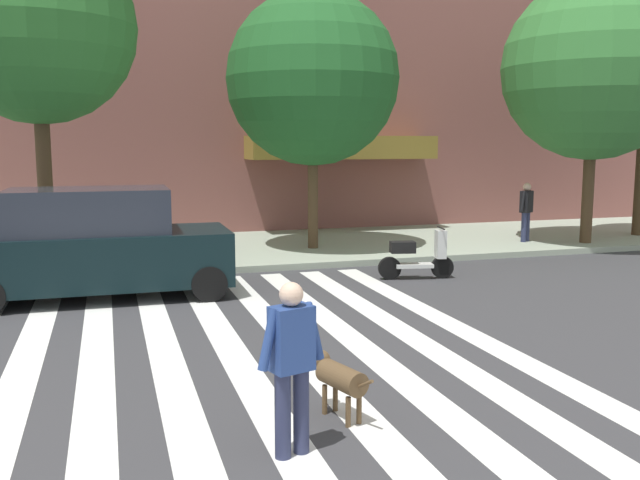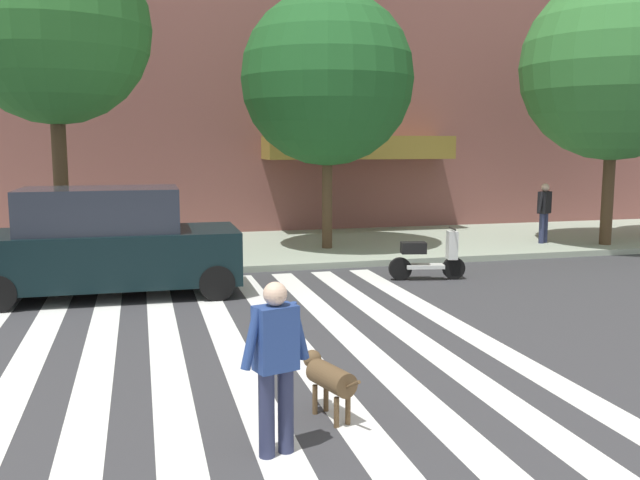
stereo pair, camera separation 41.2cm
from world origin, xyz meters
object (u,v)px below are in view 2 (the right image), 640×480
at_px(street_tree_middle, 327,79).
at_px(street_tree_further, 615,67).
at_px(pedestrian_dog_walker, 276,358).
at_px(parked_car_behind_first, 109,244).
at_px(dog_on_leash, 328,377).
at_px(pedestrian_bystander, 544,209).
at_px(parked_scooter, 427,257).
at_px(street_tree_nearest, 53,28).

bearing_deg(street_tree_middle, street_tree_further, -9.93).
xyz_separation_m(street_tree_further, pedestrian_dog_walker, (-11.06, -9.88, -3.93)).
height_order(parked_car_behind_first, street_tree_middle, street_tree_middle).
distance_m(street_tree_middle, street_tree_further, 7.61).
distance_m(street_tree_middle, dog_on_leash, 11.59).
xyz_separation_m(pedestrian_dog_walker, pedestrian_bystander, (9.58, 10.56, 0.15)).
height_order(street_tree_further, pedestrian_bystander, street_tree_further).
relative_size(parked_scooter, dog_on_leash, 1.64).
distance_m(parked_car_behind_first, street_tree_middle, 7.40).
xyz_separation_m(street_tree_nearest, pedestrian_dog_walker, (2.82, -10.11, -4.39)).
bearing_deg(pedestrian_dog_walker, parked_car_behind_first, 103.24).
height_order(parked_scooter, street_tree_nearest, street_tree_nearest).
relative_size(street_tree_nearest, pedestrian_dog_walker, 4.43).
bearing_deg(pedestrian_dog_walker, street_tree_further, 41.79).
bearing_deg(parked_scooter, parked_car_behind_first, 178.86).
bearing_deg(pedestrian_bystander, street_tree_nearest, -177.96).
xyz_separation_m(street_tree_middle, dog_on_leash, (-2.87, -10.48, -4.05)).
xyz_separation_m(parked_scooter, street_tree_nearest, (-7.52, 2.82, 4.84)).
xyz_separation_m(dog_on_leash, pedestrian_bystander, (8.88, 9.84, 0.63)).
distance_m(parked_car_behind_first, parked_scooter, 6.47).
distance_m(street_tree_middle, pedestrian_dog_walker, 12.28).
relative_size(dog_on_leash, pedestrian_bystander, 0.60).
distance_m(parked_scooter, pedestrian_dog_walker, 8.69).
xyz_separation_m(street_tree_nearest, pedestrian_bystander, (12.40, 0.44, -4.24)).
xyz_separation_m(street_tree_further, dog_on_leash, (-10.36, -9.17, -4.42)).
bearing_deg(street_tree_nearest, parked_scooter, -20.56).
height_order(pedestrian_dog_walker, dog_on_leash, pedestrian_dog_walker).
bearing_deg(parked_scooter, dog_on_leash, -121.32).
bearing_deg(street_tree_further, parked_car_behind_first, -169.11).
height_order(parked_car_behind_first, pedestrian_bystander, parked_car_behind_first).
distance_m(street_tree_nearest, dog_on_leash, 11.16).
distance_m(dog_on_leash, pedestrian_bystander, 13.27).
height_order(parked_scooter, pedestrian_bystander, pedestrian_bystander).
bearing_deg(pedestrian_bystander, street_tree_middle, 173.93).
relative_size(parked_scooter, street_tree_middle, 0.25).
relative_size(parked_car_behind_first, parked_scooter, 2.91).
xyz_separation_m(parked_car_behind_first, street_tree_further, (12.80, 2.46, 3.86)).
bearing_deg(parked_car_behind_first, dog_on_leash, -69.97).
bearing_deg(parked_car_behind_first, street_tree_further, 10.89).
height_order(street_tree_middle, dog_on_leash, street_tree_middle).
bearing_deg(dog_on_leash, street_tree_nearest, 110.54).
bearing_deg(pedestrian_bystander, dog_on_leash, -132.06).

